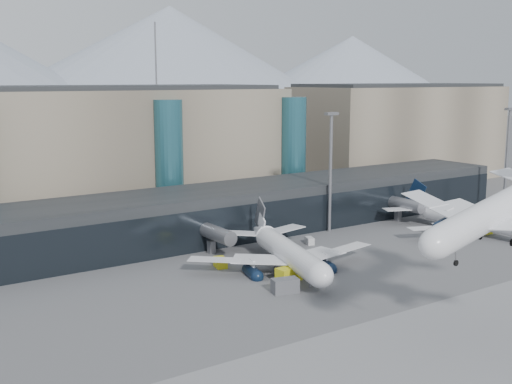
% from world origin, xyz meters
% --- Properties ---
extents(ground, '(900.00, 900.00, 0.00)m').
position_xyz_m(ground, '(0.00, 0.00, 0.00)').
color(ground, '#515154').
rests_on(ground, ground).
extents(runway_strip, '(400.00, 40.00, 0.04)m').
position_xyz_m(runway_strip, '(0.00, -15.00, 0.02)').
color(runway_strip, slate).
rests_on(runway_strip, ground).
extents(runway_markings, '(128.00, 1.00, 0.02)m').
position_xyz_m(runway_markings, '(-0.00, -15.00, 0.05)').
color(runway_markings, gold).
rests_on(runway_markings, ground).
extents(concourse, '(170.00, 27.00, 10.00)m').
position_xyz_m(concourse, '(-0.02, 57.73, 4.97)').
color(concourse, black).
rests_on(concourse, ground).
extents(terminal_main, '(130.00, 30.00, 31.00)m').
position_xyz_m(terminal_main, '(-25.00, 90.00, 15.44)').
color(terminal_main, gray).
rests_on(terminal_main, ground).
extents(terminal_east, '(70.00, 30.00, 31.00)m').
position_xyz_m(terminal_east, '(95.00, 90.00, 15.44)').
color(terminal_east, gray).
rests_on(terminal_east, ground).
extents(teal_towers, '(116.40, 19.40, 46.00)m').
position_xyz_m(teal_towers, '(-14.99, 74.01, 14.01)').
color(teal_towers, '#255B68').
rests_on(teal_towers, ground).
extents(lightmast_mid, '(3.00, 1.20, 25.60)m').
position_xyz_m(lightmast_mid, '(30.00, 48.00, 14.42)').
color(lightmast_mid, slate).
rests_on(lightmast_mid, ground).
extents(lightmast_right, '(3.00, 1.20, 25.60)m').
position_xyz_m(lightmast_right, '(80.00, 40.00, 14.42)').
color(lightmast_right, slate).
rests_on(lightmast_right, ground).
extents(hero_jet, '(31.64, 31.86, 10.31)m').
position_xyz_m(hero_jet, '(9.20, -8.43, 18.00)').
color(hero_jet, silver).
rests_on(hero_jet, ground).
extents(jet_parked_mid, '(34.35, 35.81, 11.49)m').
position_xyz_m(jet_parked_mid, '(5.91, 32.39, 4.35)').
color(jet_parked_mid, silver).
rests_on(jet_parked_mid, ground).
extents(jet_parked_right, '(34.65, 34.07, 11.18)m').
position_xyz_m(jet_parked_right, '(53.77, 32.41, 4.23)').
color(jet_parked_right, silver).
rests_on(jet_parked_right, ground).
extents(veh_b, '(2.47, 3.30, 1.70)m').
position_xyz_m(veh_b, '(-3.30, 38.23, 0.85)').
color(veh_b, gold).
rests_on(veh_b, ground).
extents(veh_c, '(4.46, 3.05, 2.26)m').
position_xyz_m(veh_c, '(-2.08, 20.94, 1.13)').
color(veh_c, '#525358').
rests_on(veh_c, ground).
extents(veh_d, '(2.07, 2.75, 1.40)m').
position_xyz_m(veh_d, '(19.63, 41.87, 0.70)').
color(veh_d, silver).
rests_on(veh_d, ground).
extents(veh_e, '(3.58, 2.49, 1.85)m').
position_xyz_m(veh_e, '(55.71, 27.74, 0.93)').
color(veh_e, gold).
rests_on(veh_e, ground).
extents(veh_h, '(4.42, 2.66, 2.32)m').
position_xyz_m(veh_h, '(1.87, 25.25, 1.16)').
color(veh_h, gold).
rests_on(veh_h, ground).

